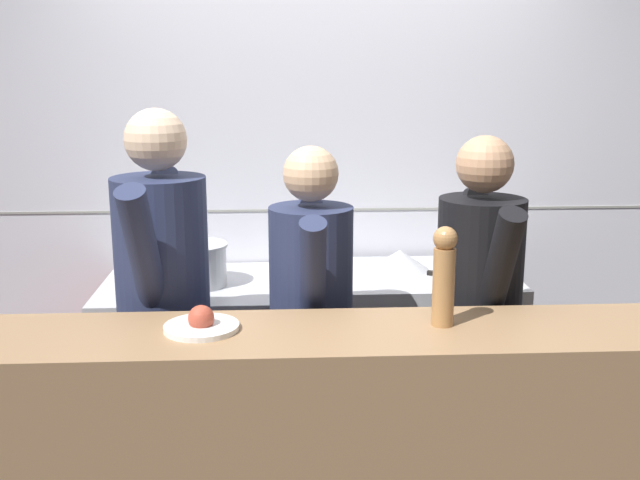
# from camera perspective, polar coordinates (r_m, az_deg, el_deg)

# --- Properties ---
(wall_back_tiled) EXTENTS (8.00, 0.06, 2.60)m
(wall_back_tiled) POSITION_cam_1_polar(r_m,az_deg,el_deg) (3.84, -0.39, 4.60)
(wall_back_tiled) COLOR silver
(wall_back_tiled) RESTS_ON ground_plane
(oven_range) EXTENTS (1.01, 0.71, 0.88)m
(oven_range) POSITION_cam_1_polar(r_m,az_deg,el_deg) (3.69, -8.11, -9.78)
(oven_range) COLOR maroon
(oven_range) RESTS_ON ground_plane
(prep_counter) EXTENTS (0.91, 0.65, 0.91)m
(prep_counter) POSITION_cam_1_polar(r_m,az_deg,el_deg) (3.73, 7.24, -9.32)
(prep_counter) COLOR #B7BABF
(prep_counter) RESTS_ON ground_plane
(pass_counter) EXTENTS (2.70, 0.45, 1.04)m
(pass_counter) POSITION_cam_1_polar(r_m,az_deg,el_deg) (2.65, 0.31, -17.61)
(pass_counter) COLOR #93704C
(pass_counter) RESTS_ON ground_plane
(stock_pot) EXTENTS (0.29, 0.29, 0.20)m
(stock_pot) POSITION_cam_1_polar(r_m,az_deg,el_deg) (3.49, -9.35, -1.76)
(stock_pot) COLOR #B7BABF
(stock_pot) RESTS_ON oven_range
(mixing_bowl_steel) EXTENTS (0.29, 0.29, 0.10)m
(mixing_bowl_steel) POSITION_cam_1_polar(r_m,az_deg,el_deg) (3.63, 6.08, -1.50)
(mixing_bowl_steel) COLOR #B7BABF
(mixing_bowl_steel) RESTS_ON prep_counter
(chefs_knife) EXTENTS (0.32, 0.18, 0.02)m
(chefs_knife) POSITION_cam_1_polar(r_m,az_deg,el_deg) (3.53, 10.39, -2.76)
(chefs_knife) COLOR #B7BABF
(chefs_knife) RESTS_ON prep_counter
(plated_dish_main) EXTENTS (0.24, 0.24, 0.09)m
(plated_dish_main) POSITION_cam_1_polar(r_m,az_deg,el_deg) (2.46, -9.03, -6.33)
(plated_dish_main) COLOR white
(plated_dish_main) RESTS_ON pass_counter
(pepper_mill) EXTENTS (0.08, 0.08, 0.33)m
(pepper_mill) POSITION_cam_1_polar(r_m,az_deg,el_deg) (2.46, 9.42, -2.58)
(pepper_mill) COLOR #AD7A47
(pepper_mill) RESTS_ON pass_counter
(chef_head_cook) EXTENTS (0.39, 0.76, 1.72)m
(chef_head_cook) POSITION_cam_1_polar(r_m,az_deg,el_deg) (2.93, -11.79, -5.29)
(chef_head_cook) COLOR black
(chef_head_cook) RESTS_ON ground_plane
(chef_sous) EXTENTS (0.33, 0.69, 1.58)m
(chef_sous) POSITION_cam_1_polar(r_m,az_deg,el_deg) (2.94, -0.67, -6.56)
(chef_sous) COLOR black
(chef_sous) RESTS_ON ground_plane
(chef_line) EXTENTS (0.35, 0.71, 1.62)m
(chef_line) POSITION_cam_1_polar(r_m,az_deg,el_deg) (2.99, 11.87, -6.06)
(chef_line) COLOR black
(chef_line) RESTS_ON ground_plane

